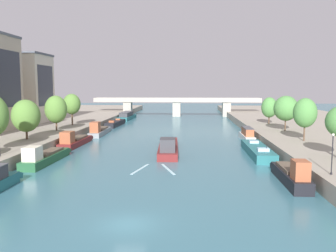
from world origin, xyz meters
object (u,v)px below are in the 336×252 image
moored_boat_left_downstream (127,116)px  moored_boat_left_far (75,141)px  moored_boat_right_second (291,175)px  moored_boat_right_far (247,135)px  moored_boat_left_end (45,157)px  moored_boat_right_lone (257,150)px  tree_left_by_lamp (72,104)px  moored_boat_left_gap_after (116,123)px  tree_left_past_mid (56,109)px  moored_boat_left_lone (99,131)px  tree_right_third (305,113)px  tree_right_nearest (269,107)px  tree_right_far (286,108)px  tree_left_second (26,116)px  bridge_far (177,105)px  lamppost_right_bank (332,152)px  barge_midriver (168,147)px

moored_boat_left_downstream → moored_boat_left_far: bearing=-90.3°
moored_boat_right_second → moored_boat_right_far: bearing=89.8°
moored_boat_left_end → moored_boat_right_lone: (30.90, 8.16, -0.20)m
moored_boat_right_second → tree_left_by_lamp: (-38.33, 40.49, 5.68)m
moored_boat_left_gap_after → tree_left_past_mid: tree_left_past_mid is taller
moored_boat_left_lone → tree_right_third: size_ratio=1.98×
moored_boat_left_downstream → moored_boat_left_gap_after: bearing=-89.3°
moored_boat_right_far → tree_right_nearest: (7.52, 15.04, 4.60)m
moored_boat_right_far → tree_left_past_mid: bearing=-178.6°
moored_boat_right_far → tree_right_third: (7.32, -11.71, 5.30)m
moored_boat_right_lone → tree_left_by_lamp: tree_left_by_lamp is taller
tree_left_by_lamp → moored_boat_left_end: bearing=-77.9°
moored_boat_left_gap_after → tree_right_far: tree_right_far is taller
moored_boat_left_gap_after → moored_boat_right_far: (31.64, -24.80, 0.44)m
tree_left_second → tree_right_far: size_ratio=0.95×
moored_boat_right_second → moored_boat_left_far: bearing=144.2°
moored_boat_left_end → moored_boat_right_second: moored_boat_right_second is taller
tree_left_past_mid → bridge_far: tree_left_past_mid is taller
tree_left_second → tree_left_by_lamp: tree_left_by_lamp is taller
tree_left_past_mid → tree_right_nearest: (45.73, 15.96, -0.39)m
moored_boat_left_far → bridge_far: bridge_far is taller
moored_boat_left_gap_after → moored_boat_left_downstream: (-0.24, 18.68, 0.38)m
tree_right_third → bridge_far: size_ratio=0.12×
moored_boat_right_lone → tree_left_second: 38.46m
tree_right_far → moored_boat_left_far: bearing=-166.4°
tree_right_third → moored_boat_left_lone: bearing=154.6°
moored_boat_right_far → lamppost_right_bank: (2.94, -34.23, 3.03)m
tree_right_nearest → tree_left_second: bearing=-149.0°
moored_boat_left_downstream → moored_boat_right_lone: (31.17, -57.93, -0.37)m
moored_boat_right_far → moored_boat_left_gap_after: bearing=141.9°
moored_boat_left_downstream → tree_left_by_lamp: (-6.57, -34.12, 5.60)m
barge_midriver → tree_left_by_lamp: tree_left_by_lamp is taller
tree_left_second → bridge_far: 72.76m
moored_boat_right_lone → moored_boat_left_lone: bearing=145.5°
tree_right_far → lamppost_right_bank: bearing=-97.7°
moored_boat_right_far → moored_boat_left_far: bearing=-166.0°
moored_boat_right_second → moored_boat_left_end: bearing=164.9°
moored_boat_left_downstream → tree_right_nearest: tree_right_nearest is taller
barge_midriver → moored_boat_left_gap_after: (-16.80, 38.06, -0.21)m
moored_boat_left_lone → moored_boat_left_gap_after: moored_boat_left_lone is taller
moored_boat_right_second → tree_left_second: tree_left_second is taller
tree_left_second → lamppost_right_bank: size_ratio=1.59×
tree_right_far → tree_left_second: bearing=-162.8°
moored_boat_left_downstream → tree_left_second: tree_left_second is taller
moored_boat_right_far → tree_left_by_lamp: 39.96m
moored_boat_left_lone → tree_right_third: bearing=-25.4°
tree_left_past_mid → tree_left_by_lamp: size_ratio=0.98×
barge_midriver → lamppost_right_bank: lamppost_right_bank is taller
lamppost_right_bank → bridge_far: 92.55m
moored_boat_right_far → tree_right_nearest: size_ratio=1.64×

